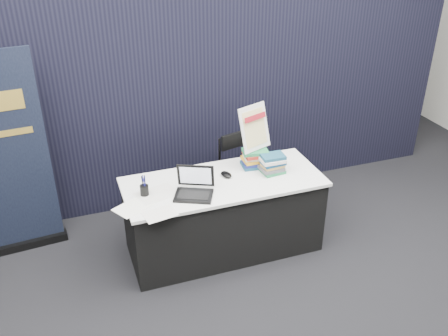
% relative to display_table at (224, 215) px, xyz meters
% --- Properties ---
extents(floor, '(8.00, 8.00, 0.00)m').
position_rel_display_table_xyz_m(floor, '(0.00, -0.55, -0.38)').
color(floor, black).
rests_on(floor, ground).
extents(drape_partition, '(6.00, 0.08, 2.40)m').
position_rel_display_table_xyz_m(drape_partition, '(0.00, 1.05, 0.82)').
color(drape_partition, black).
rests_on(drape_partition, floor).
extents(display_table, '(1.80, 0.75, 0.75)m').
position_rel_display_table_xyz_m(display_table, '(0.00, 0.00, 0.00)').
color(display_table, black).
rests_on(display_table, floor).
extents(laptop, '(0.38, 0.38, 0.24)m').
position_rel_display_table_xyz_m(laptop, '(-0.33, -0.13, 0.43)').
color(laptop, black).
rests_on(laptop, display_table).
extents(mouse, '(0.11, 0.15, 0.04)m').
position_rel_display_table_xyz_m(mouse, '(0.05, 0.06, 0.39)').
color(mouse, black).
rests_on(mouse, display_table).
extents(brochure_left, '(0.35, 0.32, 0.00)m').
position_rel_display_table_xyz_m(brochure_left, '(-0.85, -0.16, 0.38)').
color(brochure_left, white).
rests_on(brochure_left, display_table).
extents(brochure_mid, '(0.29, 0.23, 0.00)m').
position_rel_display_table_xyz_m(brochure_mid, '(-0.66, -0.33, 0.38)').
color(brochure_mid, silver).
rests_on(brochure_mid, display_table).
extents(brochure_right, '(0.39, 0.32, 0.00)m').
position_rel_display_table_xyz_m(brochure_right, '(-0.62, -0.03, 0.38)').
color(brochure_right, silver).
rests_on(brochure_right, display_table).
extents(pen_cup, '(0.09, 0.09, 0.10)m').
position_rel_display_table_xyz_m(pen_cup, '(-0.72, -0.01, 0.42)').
color(pen_cup, black).
rests_on(pen_cup, display_table).
extents(book_stack_tall, '(0.23, 0.18, 0.18)m').
position_rel_display_table_xyz_m(book_stack_tall, '(0.37, 0.15, 0.46)').
color(book_stack_tall, navy).
rests_on(book_stack_tall, display_table).
extents(book_stack_short, '(0.21, 0.17, 0.18)m').
position_rel_display_table_xyz_m(book_stack_short, '(0.47, -0.00, 0.46)').
color(book_stack_short, '#1E7343').
rests_on(book_stack_short, display_table).
extents(info_sign, '(0.34, 0.23, 0.43)m').
position_rel_display_table_xyz_m(info_sign, '(0.37, 0.18, 0.76)').
color(info_sign, black).
rests_on(info_sign, book_stack_tall).
extents(pullup_banner, '(0.82, 0.17, 1.93)m').
position_rel_display_table_xyz_m(pullup_banner, '(-1.83, 0.65, 0.48)').
color(pullup_banner, black).
rests_on(pullup_banner, floor).
extents(stacking_chair, '(0.51, 0.52, 0.92)m').
position_rel_display_table_xyz_m(stacking_chair, '(0.36, 0.43, 0.14)').
color(stacking_chair, black).
rests_on(stacking_chair, floor).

